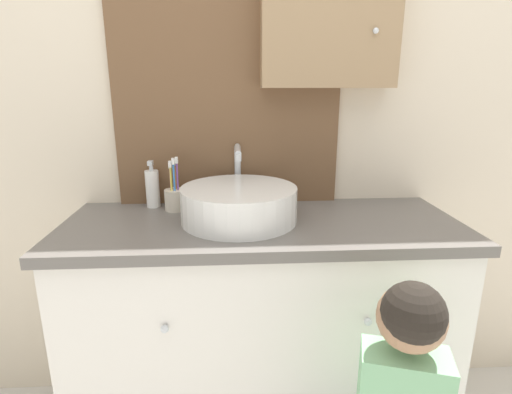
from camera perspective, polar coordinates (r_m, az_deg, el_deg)
wall_back at (r=1.54m, az=0.51°, el=15.55°), size 3.20×0.18×2.50m
vanity_counter at (r=1.53m, az=0.79°, el=-18.43°), size 1.33×0.51×0.84m
sink_basin at (r=1.33m, az=-2.40°, el=-0.85°), size 0.39×0.44×0.23m
toothbrush_holder at (r=1.48m, az=-11.44°, el=-0.04°), size 0.08×0.08×0.19m
soap_dispenser at (r=1.53m, az=-14.57°, el=1.26°), size 0.05×0.05×0.18m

